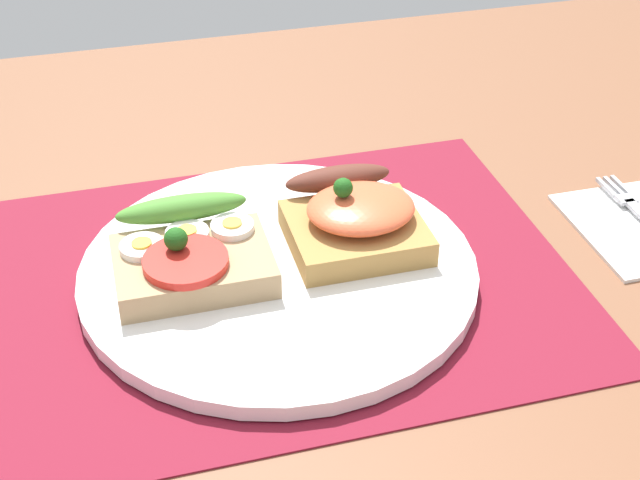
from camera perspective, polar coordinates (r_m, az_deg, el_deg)
ground_plane at (r=64.80cm, az=-2.57°, el=-3.67°), size 120.00×90.00×3.20cm
placemat at (r=63.72cm, az=-2.61°, el=-2.44°), size 40.87×31.48×0.30cm
plate at (r=63.30cm, az=-2.62°, el=-1.94°), size 27.76×27.76×1.11cm
sandwich_egg_tomato at (r=62.04cm, az=-8.21°, el=-0.80°), size 10.52×9.49×4.18cm
sandwich_salmon at (r=64.41cm, az=2.23°, el=1.42°), size 9.43×9.87×5.18cm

